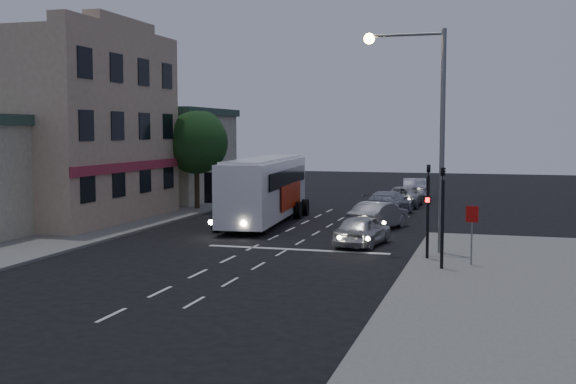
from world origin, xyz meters
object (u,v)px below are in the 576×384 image
(car_sedan_a, at_px, (379,215))
(car_sedan_c, at_px, (404,196))
(car_sedan_b, at_px, (389,203))
(regulatory_sign, at_px, (472,225))
(traffic_signal_main, at_px, (428,199))
(car_suv, at_px, (363,230))
(car_extra, at_px, (414,188))
(street_tree, at_px, (197,140))
(traffic_signal_side, at_px, (443,205))
(streetlight, at_px, (426,114))
(tour_bus, at_px, (265,188))

(car_sedan_a, relative_size, car_sedan_c, 0.90)
(car_sedan_b, distance_m, regulatory_sign, 16.68)
(traffic_signal_main, bearing_deg, car_suv, 135.58)
(car_extra, relative_size, street_tree, 0.76)
(car_sedan_c, bearing_deg, car_extra, -90.35)
(car_sedan_c, bearing_deg, car_suv, 91.70)
(car_extra, xyz_separation_m, traffic_signal_main, (3.30, -25.72, 1.64))
(car_sedan_a, xyz_separation_m, car_sedan_b, (-0.39, 6.23, 0.02))
(traffic_signal_main, bearing_deg, street_tree, 137.97)
(traffic_signal_side, relative_size, street_tree, 0.66)
(car_extra, height_order, streetlight, streetlight)
(car_sedan_b, height_order, car_sedan_c, car_sedan_b)
(traffic_signal_main, relative_size, regulatory_sign, 1.86)
(traffic_signal_main, xyz_separation_m, traffic_signal_side, (0.70, -1.98, 0.00))
(car_suv, height_order, traffic_signal_side, traffic_signal_side)
(car_suv, height_order, car_sedan_c, car_suv)
(car_sedan_c, height_order, regulatory_sign, regulatory_sign)
(car_sedan_a, xyz_separation_m, traffic_signal_main, (3.22, -8.54, 1.70))
(car_suv, relative_size, traffic_signal_side, 1.00)
(regulatory_sign, distance_m, street_tree, 23.40)
(traffic_signal_main, relative_size, streetlight, 0.46)
(tour_bus, bearing_deg, car_sedan_c, 55.26)
(car_extra, distance_m, traffic_signal_main, 25.98)
(car_suv, relative_size, car_sedan_b, 0.80)
(car_sedan_b, relative_size, streetlight, 0.57)
(car_suv, height_order, car_extra, car_extra)
(tour_bus, relative_size, traffic_signal_side, 2.88)
(car_sedan_a, bearing_deg, car_sedan_c, -73.17)
(car_suv, xyz_separation_m, traffic_signal_main, (3.08, -3.02, 1.72))
(car_sedan_b, relative_size, traffic_signal_main, 1.25)
(car_sedan_b, relative_size, car_sedan_c, 1.05)
(streetlight, bearing_deg, car_suv, 150.50)
(traffic_signal_side, bearing_deg, car_extra, 98.22)
(streetlight, bearing_deg, car_sedan_a, 112.64)
(tour_bus, distance_m, car_sedan_a, 6.59)
(car_sedan_b, height_order, regulatory_sign, regulatory_sign)
(car_suv, xyz_separation_m, regulatory_sign, (4.78, -4.04, 0.90))
(car_suv, relative_size, street_tree, 0.66)
(car_suv, relative_size, car_sedan_c, 0.84)
(car_suv, bearing_deg, traffic_signal_main, 144.25)
(car_suv, height_order, regulatory_sign, regulatory_sign)
(streetlight, bearing_deg, car_sedan_b, 104.11)
(car_sedan_c, xyz_separation_m, streetlight, (3.14, -18.80, 5.06))
(car_sedan_b, xyz_separation_m, car_sedan_c, (0.22, 5.45, -0.07))
(car_sedan_b, bearing_deg, streetlight, 111.55)
(car_sedan_a, relative_size, streetlight, 0.49)
(tour_bus, distance_m, regulatory_sign, 15.36)
(traffic_signal_side, relative_size, streetlight, 0.46)
(car_sedan_a, relative_size, street_tree, 0.71)
(car_suv, distance_m, streetlight, 5.99)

